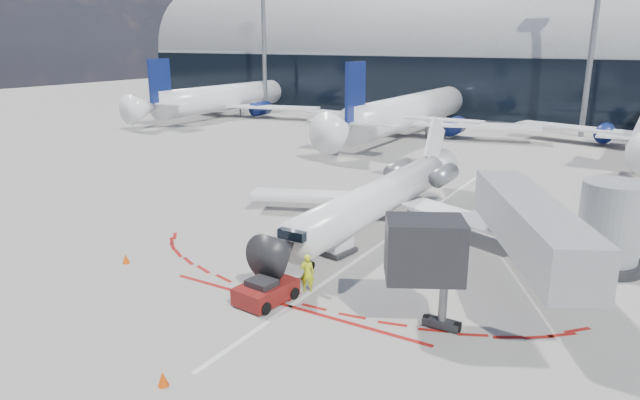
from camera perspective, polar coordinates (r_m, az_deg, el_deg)
The scene contains 15 objects.
ground at distance 36.42m, azimuth 7.16°, elevation -3.62°, with size 260.00×260.00×0.00m, color slate.
apron_centerline at distance 38.16m, azimuth 8.39°, elevation -2.75°, with size 0.25×40.00×0.01m, color silver.
apron_stop_bar at distance 27.07m, azimuth -3.00°, elevation -10.58°, with size 14.00×0.25×0.01m, color maroon.
terminal_building at distance 97.55m, azimuth 23.51°, elevation 12.44°, with size 150.00×24.15×24.00m.
jet_bridge at distance 30.17m, azimuth 22.17°, elevation -2.80°, with size 10.03×15.20×4.90m.
light_mast_west at distance 98.85m, azimuth -5.63°, elevation 15.96°, with size 0.70×0.70×25.00m, color slate.
light_mast_centre at distance 80.02m, azimuth 25.67°, elevation 14.62°, with size 0.70×0.70×25.00m, color slate.
regional_jet at distance 37.98m, azimuth 6.38°, elevation 0.54°, with size 20.36×25.11×6.29m.
pushback_tug at distance 27.42m, azimuth -5.45°, elevation -9.06°, with size 2.25×4.70×1.20m.
ramp_worker at distance 28.16m, azimuth -1.28°, elevation -7.32°, with size 0.71×0.46×1.94m, color #CFDF17.
uld_container at distance 33.09m, azimuth 1.29°, elevation -3.58°, with size 2.57×2.30×2.13m.
safety_cone_left at distance 33.59m, azimuth -18.84°, elevation -5.57°, with size 0.40×0.40×0.55m, color #E24404.
safety_cone_right at distance 22.14m, azimuth -15.43°, elevation -16.85°, with size 0.41×0.41×0.56m, color #E24404.
bg_airliner_0 at distance 95.52m, azimuth -8.80°, elevation 11.92°, with size 36.62×38.78×11.85m, color white, non-canonical shape.
bg_airliner_1 at distance 75.66m, azimuth 9.33°, elevation 11.09°, with size 37.89×40.12×12.26m, color white, non-canonical shape.
Camera 1 is at (13.67, -31.55, 12.00)m, focal length 32.00 mm.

